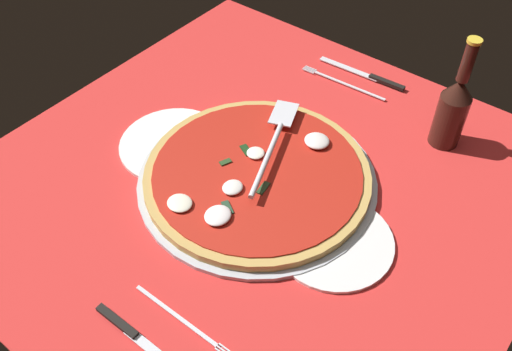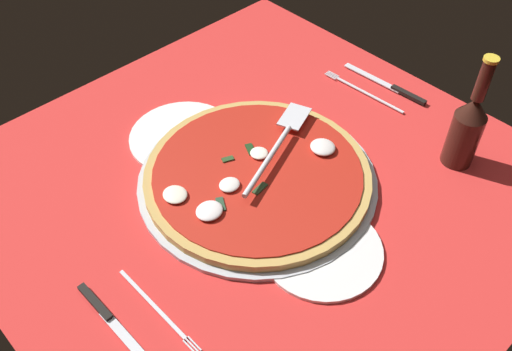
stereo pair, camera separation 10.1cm
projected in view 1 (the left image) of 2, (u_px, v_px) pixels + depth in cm
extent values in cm
cube|color=red|center=(260.00, 186.00, 103.17)|extent=(95.64, 95.64, 0.80)
cube|color=white|center=(23.00, 142.00, 110.75)|extent=(7.97, 7.97, 0.10)
cube|color=white|center=(86.00, 102.00, 119.47)|extent=(7.97, 7.97, 0.10)
cube|color=white|center=(140.00, 68.00, 128.18)|extent=(7.97, 7.97, 0.10)
cube|color=white|center=(188.00, 38.00, 136.89)|extent=(7.97, 7.97, 0.10)
cube|color=white|center=(230.00, 11.00, 145.60)|extent=(7.97, 7.97, 0.10)
cube|color=white|center=(12.00, 183.00, 102.98)|extent=(7.97, 7.97, 0.10)
cube|color=white|center=(81.00, 138.00, 111.69)|extent=(7.97, 7.97, 0.10)
cube|color=white|center=(139.00, 98.00, 120.40)|extent=(7.97, 7.97, 0.10)
cube|color=white|center=(190.00, 64.00, 129.12)|extent=(7.97, 7.97, 0.10)
cube|color=white|center=(234.00, 35.00, 137.83)|extent=(7.97, 7.97, 0.10)
cube|color=white|center=(0.00, 231.00, 95.20)|extent=(7.97, 7.97, 0.10)
cube|color=white|center=(75.00, 178.00, 103.92)|extent=(7.97, 7.97, 0.10)
cube|color=white|center=(138.00, 133.00, 112.63)|extent=(7.97, 7.97, 0.10)
cube|color=white|center=(192.00, 94.00, 121.34)|extent=(7.97, 7.97, 0.10)
cube|color=white|center=(238.00, 61.00, 130.05)|extent=(7.97, 7.97, 0.10)
cube|color=white|center=(279.00, 32.00, 138.77)|extent=(7.97, 7.97, 0.10)
cube|color=white|center=(68.00, 225.00, 96.14)|extent=(7.97, 7.97, 0.10)
cube|color=white|center=(136.00, 173.00, 104.85)|extent=(7.97, 7.97, 0.10)
cube|color=white|center=(194.00, 129.00, 113.57)|extent=(7.97, 7.97, 0.10)
cube|color=white|center=(244.00, 91.00, 122.28)|extent=(7.97, 7.97, 0.10)
cube|color=white|center=(286.00, 58.00, 130.99)|extent=(7.97, 7.97, 0.10)
cube|color=white|center=(60.00, 281.00, 88.37)|extent=(7.97, 7.97, 0.10)
cube|color=white|center=(135.00, 219.00, 97.08)|extent=(7.97, 7.97, 0.10)
cube|color=white|center=(197.00, 168.00, 105.79)|extent=(7.97, 7.97, 0.10)
cube|color=white|center=(249.00, 124.00, 114.51)|extent=(7.97, 7.97, 0.10)
cube|color=white|center=(295.00, 87.00, 123.22)|extent=(7.97, 7.97, 0.10)
cube|color=white|center=(334.00, 54.00, 131.93)|extent=(7.97, 7.97, 0.10)
cube|color=white|center=(51.00, 347.00, 80.59)|extent=(7.97, 7.97, 0.10)
cube|color=white|center=(132.00, 273.00, 89.31)|extent=(7.97, 7.97, 0.10)
cube|color=white|center=(200.00, 213.00, 98.02)|extent=(7.97, 7.97, 0.10)
cube|color=white|center=(256.00, 163.00, 106.73)|extent=(7.97, 7.97, 0.10)
cube|color=white|center=(304.00, 120.00, 115.44)|extent=(7.97, 7.97, 0.10)
cube|color=white|center=(345.00, 83.00, 124.16)|extent=(7.97, 7.97, 0.10)
cube|color=white|center=(130.00, 338.00, 81.53)|extent=(7.97, 7.97, 0.10)
cube|color=white|center=(203.00, 266.00, 90.24)|extent=(7.97, 7.97, 0.10)
cube|color=white|center=(264.00, 207.00, 98.96)|extent=(7.97, 7.97, 0.10)
cube|color=white|center=(314.00, 158.00, 107.67)|extent=(7.97, 7.97, 0.10)
cube|color=white|center=(357.00, 116.00, 116.38)|extent=(7.97, 7.97, 0.10)
cube|color=white|center=(394.00, 79.00, 125.09)|extent=(7.97, 7.97, 0.10)
cube|color=white|center=(207.00, 330.00, 82.47)|extent=(7.97, 7.97, 0.10)
cube|color=white|center=(273.00, 260.00, 91.18)|extent=(7.97, 7.97, 0.10)
cube|color=white|center=(326.00, 202.00, 99.89)|extent=(7.97, 7.97, 0.10)
cube|color=white|center=(371.00, 153.00, 108.61)|extent=(7.97, 7.97, 0.10)
cube|color=white|center=(410.00, 112.00, 117.32)|extent=(7.97, 7.97, 0.10)
cube|color=white|center=(283.00, 321.00, 83.41)|extent=(7.97, 7.97, 0.10)
cube|color=white|center=(340.00, 253.00, 92.12)|extent=(7.97, 7.97, 0.10)
cube|color=white|center=(388.00, 196.00, 100.83)|extent=(7.97, 7.97, 0.10)
cube|color=white|center=(428.00, 148.00, 109.54)|extent=(7.97, 7.97, 0.10)
cube|color=white|center=(462.00, 107.00, 118.26)|extent=(7.97, 7.97, 0.10)
cube|color=white|center=(357.00, 313.00, 84.35)|extent=(7.97, 7.97, 0.10)
cube|color=white|center=(407.00, 246.00, 93.06)|extent=(7.97, 7.97, 0.10)
cube|color=white|center=(448.00, 190.00, 101.77)|extent=(7.97, 7.97, 0.10)
cube|color=white|center=(483.00, 143.00, 110.48)|extent=(7.97, 7.97, 0.10)
cube|color=white|center=(430.00, 305.00, 85.28)|extent=(7.97, 7.97, 0.10)
cube|color=white|center=(472.00, 240.00, 94.00)|extent=(7.97, 7.97, 0.10)
cube|color=white|center=(507.00, 185.00, 102.71)|extent=(7.97, 7.97, 0.10)
cube|color=white|center=(500.00, 298.00, 86.22)|extent=(7.97, 7.97, 0.10)
cylinder|color=#B3B9C2|center=(256.00, 182.00, 102.42)|extent=(43.61, 43.61, 1.19)
cylinder|color=white|center=(174.00, 145.00, 109.45)|extent=(21.19, 21.19, 1.00)
cylinder|color=silver|center=(333.00, 242.00, 93.00)|extent=(20.04, 20.04, 1.00)
cylinder|color=tan|center=(256.00, 176.00, 101.42)|extent=(41.14, 41.14, 1.56)
cylinder|color=#B22216|center=(256.00, 173.00, 100.75)|extent=(37.94, 37.94, 0.30)
ellipsoid|color=white|center=(218.00, 215.00, 92.88)|extent=(4.33, 4.72, 1.14)
ellipsoid|color=white|center=(180.00, 203.00, 94.93)|extent=(4.47, 4.08, 0.93)
ellipsoid|color=silver|center=(317.00, 141.00, 105.44)|extent=(4.80, 4.55, 1.34)
ellipsoid|color=white|center=(233.00, 187.00, 97.38)|extent=(3.46, 3.79, 1.00)
ellipsoid|color=white|center=(256.00, 153.00, 103.46)|extent=(3.35, 3.30, 0.91)
cube|color=#193918|center=(246.00, 150.00, 104.44)|extent=(3.25, 2.49, 0.30)
cube|color=#27452E|center=(227.00, 208.00, 94.60)|extent=(3.28, 2.68, 0.30)
cube|color=#294728|center=(263.00, 188.00, 97.77)|extent=(1.64, 3.27, 0.30)
cube|color=#294722|center=(225.00, 162.00, 102.23)|extent=(1.83, 2.40, 0.30)
cube|color=silver|center=(284.00, 114.00, 109.72)|extent=(6.82, 8.35, 0.30)
cylinder|color=silver|center=(265.00, 158.00, 100.63)|extent=(7.95, 18.44, 1.00)
cube|color=white|center=(162.00, 331.00, 81.91)|extent=(19.15, 13.67, 0.60)
cube|color=silver|center=(176.00, 315.00, 83.27)|extent=(16.12, 0.74, 0.25)
cube|color=silver|center=(227.00, 350.00, 79.46)|extent=(3.00, 0.25, 0.25)
cube|color=black|center=(117.00, 321.00, 82.26)|extent=(7.97, 1.27, 0.80)
cube|color=white|center=(355.00, 81.00, 124.10)|extent=(20.08, 13.00, 0.60)
cube|color=silver|center=(349.00, 86.00, 122.26)|extent=(17.29, 1.40, 0.25)
cube|color=silver|center=(311.00, 68.00, 126.72)|extent=(3.01, 0.36, 0.25)
cube|color=silver|center=(310.00, 69.00, 126.47)|extent=(3.01, 0.36, 0.25)
cube|color=silver|center=(309.00, 70.00, 126.22)|extent=(3.01, 0.36, 0.25)
cube|color=silver|center=(308.00, 71.00, 125.97)|extent=(3.01, 0.36, 0.25)
cube|color=black|center=(387.00, 82.00, 122.62)|extent=(8.38, 1.59, 0.80)
cube|color=silver|center=(349.00, 69.00, 126.60)|extent=(14.63, 2.08, 0.25)
cylinder|color=#341913|center=(449.00, 121.00, 106.64)|extent=(5.81, 5.81, 11.18)
cone|color=#341913|center=(459.00, 89.00, 101.25)|extent=(5.81, 5.81, 3.83)
cylinder|color=#341913|center=(468.00, 62.00, 97.07)|extent=(2.27, 2.27, 7.78)
cylinder|color=gold|center=(475.00, 41.00, 94.06)|extent=(2.61, 2.61, 0.60)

